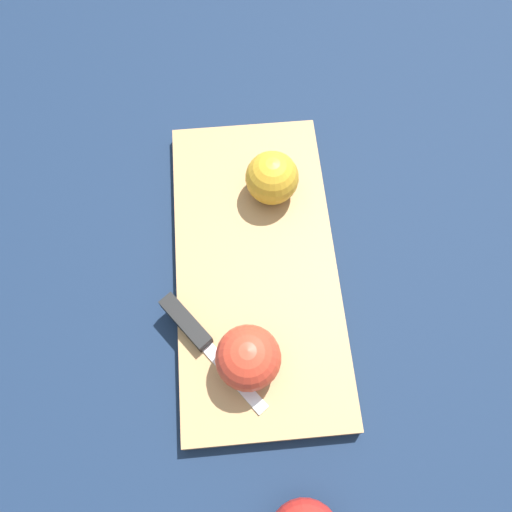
# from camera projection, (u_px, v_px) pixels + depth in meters

# --- Properties ---
(ground_plane) EXTENTS (4.00, 4.00, 0.00)m
(ground_plane) POSITION_uv_depth(u_px,v_px,m) (256.00, 269.00, 0.66)
(ground_plane) COLOR #14233D
(cutting_board) EXTENTS (0.43, 0.21, 0.02)m
(cutting_board) POSITION_uv_depth(u_px,v_px,m) (256.00, 265.00, 0.65)
(cutting_board) COLOR #A37A4C
(cutting_board) RESTS_ON ground_plane
(apple_half_left) EXTENTS (0.07, 0.07, 0.07)m
(apple_half_left) POSITION_uv_depth(u_px,v_px,m) (272.00, 178.00, 0.64)
(apple_half_left) COLOR gold
(apple_half_left) RESTS_ON cutting_board
(apple_half_right) EXTENTS (0.07, 0.07, 0.07)m
(apple_half_right) POSITION_uv_depth(u_px,v_px,m) (248.00, 358.00, 0.55)
(apple_half_right) COLOR red
(apple_half_right) RESTS_ON cutting_board
(knife) EXTENTS (0.15, 0.12, 0.02)m
(knife) POSITION_uv_depth(u_px,v_px,m) (192.00, 329.00, 0.59)
(knife) COLOR silver
(knife) RESTS_ON cutting_board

